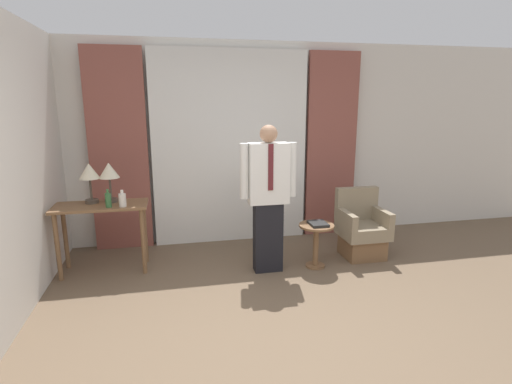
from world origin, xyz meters
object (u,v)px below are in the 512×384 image
Objects in this scene: person at (268,194)px; side_table at (316,238)px; armchair at (361,231)px; book at (318,224)px; desk at (102,218)px; table_lamp_left at (89,174)px; bottle_by_lamp at (122,200)px; bottle_near_edge at (108,200)px; table_lamp_right at (109,173)px.

side_table is at bearing -2.50° from person.
armchair is 0.74m from book.
book is (2.43, -0.43, -0.10)m from desk.
table_lamp_left reaches higher than bottle_by_lamp.
armchair is at bearing -1.25° from bottle_near_edge.
table_lamp_right is at bearing 167.21° from book.
armchair is (2.84, -0.06, -0.54)m from bottle_by_lamp.
desk is 1.94× the size of side_table.
book is at bearing -52.76° from side_table.
table_lamp_right reaches higher than book.
table_lamp_right reaches higher than bottle_near_edge.
table_lamp_left is 2.65m from book.
desk is at bearing -43.24° from table_lamp_left.
book is at bearing -4.01° from person.
bottle_by_lamp is (0.15, -0.00, -0.01)m from bottle_near_edge.
bottle_near_edge reaches higher than desk.
table_lamp_right reaches higher than side_table.
table_lamp_left is 1.00× the size of table_lamp_right.
bottle_by_lamp is 0.11× the size of person.
table_lamp_right is 0.34m from bottle_near_edge.
desk is 2.47m from book.
bottle_near_edge is (0.00, -0.23, -0.25)m from table_lamp_right.
table_lamp_left is at bearing 132.30° from bottle_near_edge.
bottle_near_edge reaches higher than bottle_by_lamp.
bottle_by_lamp reaches higher than side_table.
table_lamp_left is 2.27× the size of bottle_near_edge.
book is at bearing -7.21° from bottle_near_edge.
desk is 0.61× the size of person.
bottle_by_lamp is at bearing 171.06° from person.
bottle_by_lamp is 1.60m from person.
side_table is (2.52, -0.51, -0.77)m from table_lamp_left.
bottle_near_edge is at bearing 172.79° from book.
table_lamp_left is 0.50m from bottle_by_lamp.
bottle_near_edge is at bearing -51.45° from desk.
table_lamp_right is at bearing 90.46° from bottle_near_edge.
table_lamp_right is at bearing 167.53° from side_table.
bottle_near_edge is 1.08× the size of bottle_by_lamp.
desk is 2.22× the size of table_lamp_left.
bottle_by_lamp reaches higher than armchair.
side_table is (2.16, -0.27, -0.51)m from bottle_by_lamp.
person is (1.94, -0.49, -0.22)m from table_lamp_left.
bottle_by_lamp is 0.78× the size of book.
desk is 1.20× the size of armchair.
side_table is at bearing -6.85° from bottle_near_edge.
table_lamp_right is (0.11, 0.10, 0.49)m from desk.
table_lamp_right is at bearing 164.36° from person.
bottle_by_lamp is at bearing 178.74° from armchair.
armchair is at bearing 18.72° from book.
bottle_by_lamp is 2.22m from book.
bottle_near_edge is at bearing 178.92° from bottle_by_lamp.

